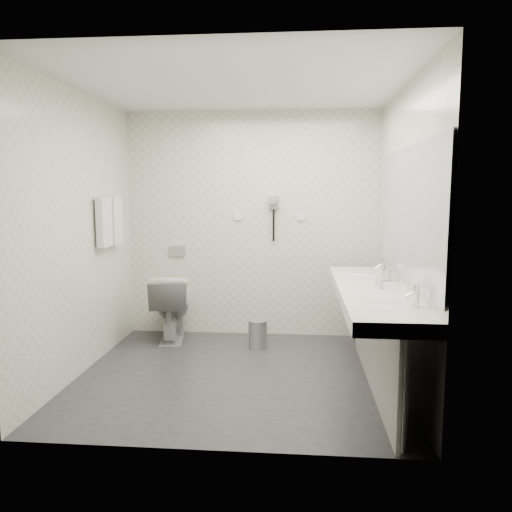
{
  "coord_description": "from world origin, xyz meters",
  "views": [
    {
      "loc": [
        0.52,
        -4.18,
        1.61
      ],
      "look_at": [
        0.15,
        0.15,
        1.05
      ],
      "focal_mm": 34.5,
      "sensor_mm": 36.0,
      "label": 1
    }
  ],
  "objects": [
    {
      "name": "basin_far",
      "position": [
        1.12,
        0.45,
        0.83
      ],
      "size": [
        0.4,
        0.31,
        0.05
      ],
      "primitive_type": "ellipsoid",
      "color": "white",
      "rests_on": "vanity_counter"
    },
    {
      "name": "pedal_bin",
      "position": [
        0.11,
        0.79,
        0.14
      ],
      "size": [
        0.25,
        0.25,
        0.28
      ],
      "primitive_type": "cylinder",
      "rotation": [
        0.0,
        0.0,
        0.3
      ],
      "color": "#B2B5BA",
      "rests_on": "floor"
    },
    {
      "name": "switch_plate_a",
      "position": [
        -0.15,
        1.29,
        1.35
      ],
      "size": [
        0.09,
        0.02,
        0.09
      ],
      "primitive_type": "cube",
      "color": "white",
      "rests_on": "wall_back"
    },
    {
      "name": "switch_plate_b",
      "position": [
        0.55,
        1.29,
        1.35
      ],
      "size": [
        0.09,
        0.02,
        0.09
      ],
      "primitive_type": "cube",
      "color": "white",
      "rests_on": "wall_back"
    },
    {
      "name": "wall_back",
      "position": [
        0.0,
        1.3,
        1.25
      ],
      "size": [
        2.8,
        0.0,
        2.8
      ],
      "primitive_type": "plane",
      "rotation": [
        1.57,
        0.0,
        0.0
      ],
      "color": "beige",
      "rests_on": "floor"
    },
    {
      "name": "toilet",
      "position": [
        -0.86,
        0.99,
        0.37
      ],
      "size": [
        0.51,
        0.77,
        0.73
      ],
      "primitive_type": "imported",
      "rotation": [
        0.0,
        0.0,
        3.28
      ],
      "color": "white",
      "rests_on": "floor"
    },
    {
      "name": "faucet_far",
      "position": [
        1.32,
        0.45,
        0.92
      ],
      "size": [
        0.04,
        0.04,
        0.15
      ],
      "primitive_type": "cylinder",
      "color": "silver",
      "rests_on": "vanity_counter"
    },
    {
      "name": "wall_front",
      "position": [
        0.0,
        -1.3,
        1.25
      ],
      "size": [
        2.8,
        0.0,
        2.8
      ],
      "primitive_type": "plane",
      "rotation": [
        -1.57,
        0.0,
        0.0
      ],
      "color": "beige",
      "rests_on": "floor"
    },
    {
      "name": "wall_left",
      "position": [
        -1.4,
        0.0,
        1.25
      ],
      "size": [
        0.0,
        2.6,
        2.6
      ],
      "primitive_type": "plane",
      "rotation": [
        1.57,
        0.0,
        1.57
      ],
      "color": "beige",
      "rests_on": "floor"
    },
    {
      "name": "towel_near",
      "position": [
        -1.34,
        0.41,
        1.33
      ],
      "size": [
        0.07,
        0.24,
        0.48
      ],
      "primitive_type": "cube",
      "color": "silver",
      "rests_on": "towel_rail"
    },
    {
      "name": "basin_near",
      "position": [
        1.12,
        -0.85,
        0.83
      ],
      "size": [
        0.4,
        0.31,
        0.05
      ],
      "primitive_type": "ellipsoid",
      "color": "white",
      "rests_on": "vanity_counter"
    },
    {
      "name": "faucet_near",
      "position": [
        1.32,
        -0.85,
        0.92
      ],
      "size": [
        0.04,
        0.04,
        0.15
      ],
      "primitive_type": "cylinder",
      "color": "silver",
      "rests_on": "vanity_counter"
    },
    {
      "name": "flush_plate",
      "position": [
        -0.85,
        1.29,
        0.95
      ],
      "size": [
        0.18,
        0.02,
        0.12
      ],
      "primitive_type": "cube",
      "color": "#B2B5BA",
      "rests_on": "wall_back"
    },
    {
      "name": "soap_bottle_a",
      "position": [
        1.18,
        -0.12,
        0.9
      ],
      "size": [
        0.04,
        0.04,
        0.09
      ],
      "primitive_type": "imported",
      "rotation": [
        0.0,
        0.0,
        -0.02
      ],
      "color": "silver",
      "rests_on": "vanity_counter"
    },
    {
      "name": "floor",
      "position": [
        0.0,
        0.0,
        0.0
      ],
      "size": [
        2.8,
        2.8,
        0.0
      ],
      "primitive_type": "plane",
      "color": "#29282C",
      "rests_on": "ground"
    },
    {
      "name": "vanity_panel",
      "position": [
        1.15,
        -0.2,
        0.38
      ],
      "size": [
        0.03,
        2.15,
        0.75
      ],
      "primitive_type": "cube",
      "color": "gray",
      "rests_on": "floor"
    },
    {
      "name": "glass_left",
      "position": [
        1.28,
        0.12,
        0.91
      ],
      "size": [
        0.07,
        0.07,
        0.11
      ],
      "primitive_type": "cylinder",
      "rotation": [
        0.0,
        0.0,
        -0.11
      ],
      "color": "silver",
      "rests_on": "vanity_counter"
    },
    {
      "name": "towel_rail",
      "position": [
        -1.35,
        0.55,
        1.55
      ],
      "size": [
        0.02,
        0.62,
        0.02
      ],
      "primitive_type": "cylinder",
      "rotation": [
        1.57,
        0.0,
        0.0
      ],
      "color": "silver",
      "rests_on": "wall_left"
    },
    {
      "name": "mirror",
      "position": [
        1.39,
        -0.2,
        1.45
      ],
      "size": [
        0.02,
        2.2,
        1.05
      ],
      "primitive_type": "cube",
      "color": "#B2BCC6",
      "rests_on": "wall_right"
    },
    {
      "name": "dryer_cord",
      "position": [
        0.25,
        1.26,
        1.25
      ],
      "size": [
        0.02,
        0.02,
        0.35
      ],
      "primitive_type": "cylinder",
      "color": "black",
      "rests_on": "dryer_cradle"
    },
    {
      "name": "wall_right",
      "position": [
        1.4,
        0.0,
        1.25
      ],
      "size": [
        0.0,
        2.6,
        2.6
      ],
      "primitive_type": "plane",
      "rotation": [
        1.57,
        0.0,
        -1.57
      ],
      "color": "beige",
      "rests_on": "floor"
    },
    {
      "name": "vanity_counter",
      "position": [
        1.12,
        -0.2,
        0.8
      ],
      "size": [
        0.55,
        2.2,
        0.1
      ],
      "primitive_type": "cube",
      "color": "silver",
      "rests_on": "floor"
    },
    {
      "name": "dryer_barrel",
      "position": [
        0.25,
        1.2,
        1.53
      ],
      "size": [
        0.08,
        0.14,
        0.08
      ],
      "primitive_type": "cylinder",
      "rotation": [
        1.57,
        0.0,
        0.0
      ],
      "color": "gray",
      "rests_on": "dryer_cradle"
    },
    {
      "name": "soap_bottle_c",
      "position": [
        1.19,
        -0.25,
        0.91
      ],
      "size": [
        0.05,
        0.05,
        0.11
      ],
      "primitive_type": "imported",
      "rotation": [
        0.0,
        0.0,
        -0.3
      ],
      "color": "silver",
      "rests_on": "vanity_counter"
    },
    {
      "name": "bin_lid",
      "position": [
        0.11,
        0.79,
        0.28
      ],
      "size": [
        0.2,
        0.2,
        0.02
      ],
      "primitive_type": "cylinder",
      "color": "#B2B5BA",
      "rests_on": "pedal_bin"
    },
    {
      "name": "vanity_post_near",
      "position": [
        1.18,
        -1.24,
        0.38
      ],
      "size": [
        0.06,
        0.06,
        0.75
      ],
      "primitive_type": "cylinder",
      "color": "silver",
      "rests_on": "floor"
    },
    {
      "name": "ceiling",
      "position": [
        0.0,
        0.0,
        2.5
      ],
      "size": [
        2.8,
        2.8,
        0.0
      ],
      "primitive_type": "plane",
      "rotation": [
        3.14,
        0.0,
        0.0
      ],
      "color": "silver",
      "rests_on": "wall_back"
    },
    {
      "name": "vanity_post_far",
      "position": [
        1.18,
        0.84,
        0.38
      ],
      "size": [
        0.06,
        0.06,
        0.75
      ],
      "primitive_type": "cylinder",
      "color": "silver",
      "rests_on": "floor"
    },
    {
      "name": "dryer_cradle",
      "position": [
        0.25,
        1.27,
        1.5
      ],
      "size": [
        0.1,
        0.04,
        0.14
      ],
      "primitive_type": "cube",
      "color": "gray",
      "rests_on": "wall_back"
    },
    {
      "name": "glass_right",
      "position": [
        1.35,
        0.15,
        0.9
      ],
      "size": [
        0.07,
        0.07,
        0.1
      ],
      "primitive_type": "cylinder",
      "rotation": [
        0.0,
        0.0,
        -0.4
      ],
      "color": "silver",
      "rests_on": "vanity_counter"
    },
    {
      "name": "towel_far",
      "position": [
        -1.34,
        0.69,
        1.33
      ],
      "size": [
        0.07,
        0.24,
        0.48
      ],
      "primitive_type": "cube",
      "color": "silver",
      "rests_on": "towel_rail"
    }
  ]
}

